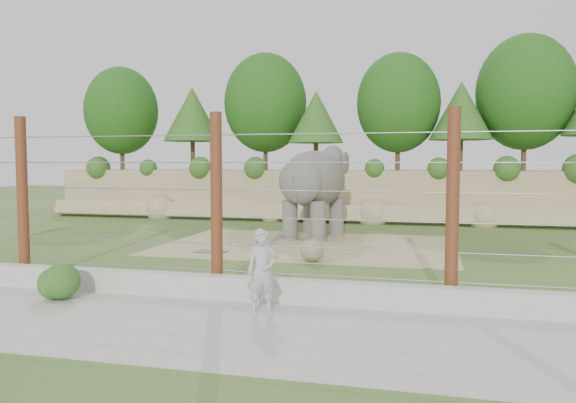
% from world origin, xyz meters
% --- Properties ---
extents(ground, '(90.00, 90.00, 0.00)m').
position_xyz_m(ground, '(0.00, 0.00, 0.00)').
color(ground, '#365A22').
rests_on(ground, ground).
extents(back_embankment, '(30.00, 5.52, 8.77)m').
position_xyz_m(back_embankment, '(0.59, 12.68, 3.97)').
color(back_embankment, '#8F835B').
rests_on(back_embankment, ground).
extents(dirt_patch, '(10.00, 7.00, 0.02)m').
position_xyz_m(dirt_patch, '(0.50, 3.00, 0.01)').
color(dirt_patch, tan).
rests_on(dirt_patch, ground).
extents(drain_grate, '(1.00, 0.60, 0.03)m').
position_xyz_m(drain_grate, '(-2.23, 0.68, 0.04)').
color(drain_grate, '#262628').
rests_on(drain_grate, dirt_patch).
extents(elephant, '(2.73, 4.62, 3.51)m').
position_xyz_m(elephant, '(0.27, 5.01, 1.75)').
color(elephant, '#58534F').
rests_on(elephant, ground).
extents(stone_ball, '(0.67, 0.67, 0.67)m').
position_xyz_m(stone_ball, '(1.29, -0.30, 0.36)').
color(stone_ball, gray).
rests_on(stone_ball, dirt_patch).
extents(retaining_wall, '(26.00, 0.35, 0.50)m').
position_xyz_m(retaining_wall, '(0.00, -5.00, 0.25)').
color(retaining_wall, '#B0B0A5').
rests_on(retaining_wall, ground).
extents(walkway, '(26.00, 4.00, 0.01)m').
position_xyz_m(walkway, '(0.00, -7.00, 0.01)').
color(walkway, '#B0B0A5').
rests_on(walkway, ground).
extents(barrier_fence, '(20.26, 0.26, 4.00)m').
position_xyz_m(barrier_fence, '(0.00, -4.50, 2.00)').
color(barrier_fence, '#5B2313').
rests_on(barrier_fence, ground).
extents(walkway_shrub, '(0.76, 0.76, 0.76)m').
position_xyz_m(walkway_shrub, '(-3.03, -5.80, 0.39)').
color(walkway_shrub, '#21551B').
rests_on(walkway_shrub, walkway).
extents(zookeeper, '(0.71, 0.61, 1.64)m').
position_xyz_m(zookeeper, '(1.50, -6.01, 0.83)').
color(zookeeper, '#A9AFB3').
rests_on(zookeeper, walkway).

